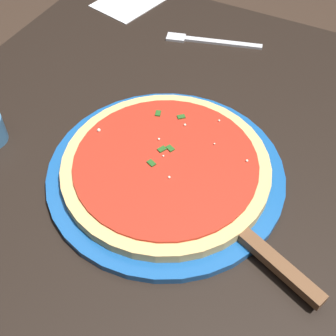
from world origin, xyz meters
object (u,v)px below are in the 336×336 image
serving_plate (168,174)px  fork (208,41)px  pizza (168,167)px  pizza_server (254,244)px  napkin_folded_right (128,2)px

serving_plate → fork: (-0.34, -0.09, -0.00)m
pizza → fork: 0.35m
pizza_server → napkin_folded_right: (-0.46, -0.45, -0.02)m
pizza_server → pizza: bearing=-111.9°
pizza → fork: (-0.34, -0.09, -0.02)m
serving_plate → fork: bearing=-165.6°
pizza → serving_plate: bearing=36.7°
serving_plate → napkin_folded_right: serving_plate is taller
napkin_folded_right → fork: bearing=75.1°
napkin_folded_right → fork: fork is taller
fork → pizza_server: bearing=30.9°
pizza_server → napkin_folded_right: size_ratio=1.67×
pizza_server → fork: bearing=-149.1°
pizza_server → napkin_folded_right: 0.64m
pizza_server → fork: pizza_server is taller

